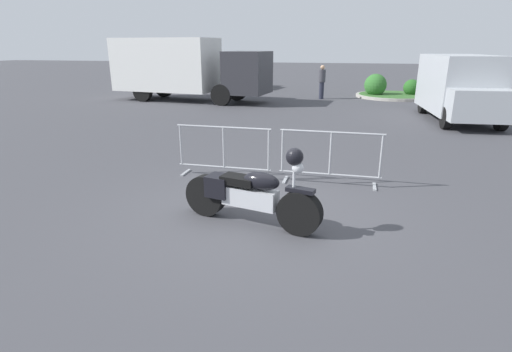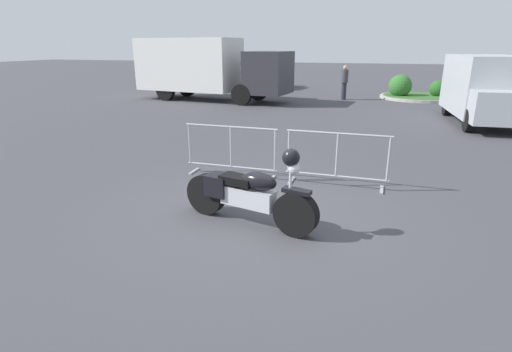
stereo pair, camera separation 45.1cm
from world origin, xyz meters
The scene contains 11 objects.
ground_plane centered at (0.00, 0.00, 0.00)m, with size 120.00×120.00×0.00m, color #424247.
motorcycle centered at (-0.02, -0.33, 0.49)m, with size 2.25×0.71×1.29m.
crowd_barrier_near centered at (-1.11, 1.83, 0.55)m, with size 2.00×0.46×1.07m.
crowd_barrier_far centered at (1.07, 1.83, 0.55)m, with size 2.00×0.46×1.07m.
box_truck centered at (-6.69, 13.05, 1.64)m, with size 7.91×3.11×2.98m.
delivery_van centered at (5.24, 10.19, 1.24)m, with size 2.27×5.12×2.31m.
parked_car_white centered at (-11.43, 19.51, 0.68)m, with size 2.23×4.19×1.35m.
parked_car_blue centered at (-8.41, 19.75, 0.70)m, with size 2.30×4.30×1.39m.
parked_car_tan centered at (-5.40, 19.43, 0.73)m, with size 2.37×4.44×1.43m.
pedestrian centered at (-0.04, 15.23, 0.92)m, with size 0.48×0.48×1.69m.
planter_island centered at (3.45, 16.81, 0.33)m, with size 3.89×3.89×1.21m.
Camera 2 is at (1.77, -5.72, 2.64)m, focal length 28.00 mm.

